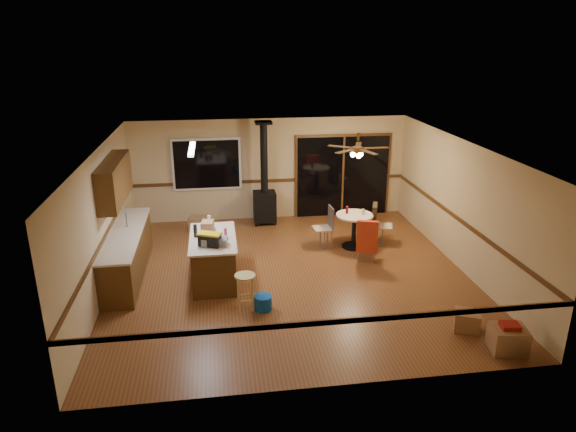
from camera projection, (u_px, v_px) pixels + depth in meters
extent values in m
plane|color=brown|center=(290.00, 275.00, 10.30)|extent=(7.00, 7.00, 0.00)
plane|color=silver|center=(290.00, 147.00, 9.43)|extent=(7.00, 7.00, 0.00)
plane|color=tan|center=(270.00, 169.00, 13.13)|extent=(7.00, 0.00, 7.00)
plane|color=tan|center=(330.00, 302.00, 6.60)|extent=(7.00, 0.00, 7.00)
plane|color=tan|center=(101.00, 223.00, 9.39)|extent=(0.00, 7.00, 7.00)
plane|color=tan|center=(462.00, 206.00, 10.33)|extent=(0.00, 7.00, 7.00)
cube|color=black|center=(207.00, 164.00, 12.80)|extent=(1.72, 0.10, 1.32)
cube|color=black|center=(343.00, 176.00, 13.42)|extent=(2.52, 0.10, 2.10)
cube|color=#533315|center=(127.00, 254.00, 10.19)|extent=(0.60, 3.00, 0.86)
cube|color=beige|center=(125.00, 233.00, 10.04)|extent=(0.64, 3.04, 0.04)
cube|color=#533315|center=(114.00, 181.00, 9.87)|extent=(0.35, 2.00, 0.80)
cube|color=#513214|center=(214.00, 260.00, 9.95)|extent=(0.80, 1.60, 0.86)
cube|color=beige|center=(213.00, 238.00, 9.80)|extent=(0.88, 1.68, 0.04)
cube|color=black|center=(265.00, 206.00, 12.96)|extent=(0.55, 0.50, 0.75)
cylinder|color=black|center=(264.00, 158.00, 12.54)|extent=(0.18, 0.18, 1.77)
cylinder|color=brown|center=(358.00, 149.00, 10.91)|extent=(0.24, 0.24, 0.10)
cylinder|color=brown|center=(358.00, 137.00, 10.82)|extent=(0.05, 0.05, 0.16)
sphere|color=#FFD88C|center=(357.00, 155.00, 10.95)|extent=(0.16, 0.16, 0.16)
cube|color=white|center=(192.00, 149.00, 9.48)|extent=(0.10, 1.20, 0.04)
cube|color=slate|center=(215.00, 241.00, 9.41)|extent=(0.49, 0.32, 0.14)
cube|color=black|center=(210.00, 240.00, 9.37)|extent=(0.44, 0.34, 0.21)
cube|color=gold|center=(209.00, 234.00, 9.33)|extent=(0.47, 0.37, 0.03)
cube|color=#8C623E|center=(207.00, 226.00, 10.07)|extent=(0.26, 0.33, 0.20)
cylinder|color=black|center=(195.00, 231.00, 9.76)|extent=(0.09, 0.09, 0.25)
cylinder|color=#D84C8C|center=(225.00, 233.00, 9.74)|extent=(0.06, 0.06, 0.20)
cylinder|color=white|center=(209.00, 220.00, 10.43)|extent=(0.08, 0.08, 0.19)
cylinder|color=tan|center=(245.00, 292.00, 8.91)|extent=(0.44, 0.44, 0.66)
cylinder|color=#0B49A4|center=(263.00, 303.00, 8.96)|extent=(0.39, 0.39, 0.26)
cylinder|color=black|center=(353.00, 246.00, 11.65)|extent=(0.52, 0.52, 0.04)
cylinder|color=black|center=(354.00, 231.00, 11.53)|extent=(0.10, 0.10, 0.70)
cylinder|color=beige|center=(355.00, 215.00, 11.40)|extent=(0.83, 0.83, 0.04)
cylinder|color=#590C14|center=(347.00, 210.00, 11.44)|extent=(0.07, 0.07, 0.17)
cylinder|color=beige|center=(363.00, 212.00, 11.35)|extent=(0.08, 0.08, 0.14)
cube|color=#BDAC8C|center=(322.00, 228.00, 11.51)|extent=(0.42, 0.42, 0.03)
cube|color=slate|center=(331.00, 217.00, 11.46)|extent=(0.05, 0.40, 0.50)
cube|color=#BDAC8C|center=(367.00, 240.00, 10.87)|extent=(0.50, 0.50, 0.03)
cube|color=slate|center=(368.00, 232.00, 10.61)|extent=(0.39, 0.15, 0.50)
cube|color=#B52F14|center=(367.00, 237.00, 10.62)|extent=(0.45, 0.23, 0.70)
cube|color=#BDAC8C|center=(383.00, 226.00, 11.65)|extent=(0.51, 0.51, 0.03)
cube|color=slate|center=(375.00, 215.00, 11.60)|extent=(0.16, 0.39, 0.50)
cube|color=black|center=(374.00, 219.00, 11.63)|extent=(0.24, 0.45, 0.70)
cube|color=#8C623E|center=(199.00, 224.00, 12.55)|extent=(0.51, 0.44, 0.36)
cube|color=#8C623E|center=(508.00, 339.00, 7.77)|extent=(0.58, 0.51, 0.39)
cube|color=#8C623E|center=(467.00, 321.00, 8.34)|extent=(0.50, 0.47, 0.32)
cube|color=maroon|center=(510.00, 326.00, 7.70)|extent=(0.31, 0.27, 0.07)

